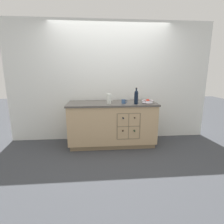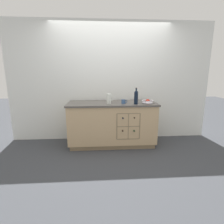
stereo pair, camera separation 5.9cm
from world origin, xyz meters
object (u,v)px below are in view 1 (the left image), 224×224
object	(u,v)px
ceramic_mug	(124,102)
fruit_bowl	(148,101)
standing_wine_bottle	(136,97)
white_pitcher	(109,98)

from	to	relation	value
ceramic_mug	fruit_bowl	bearing A→B (deg)	0.45
standing_wine_bottle	fruit_bowl	bearing A→B (deg)	18.04
fruit_bowl	white_pitcher	xyz separation A→B (m)	(-0.76, 0.03, 0.06)
fruit_bowl	standing_wine_bottle	distance (m)	0.28
ceramic_mug	standing_wine_bottle	bearing A→B (deg)	-18.89
standing_wine_bottle	white_pitcher	bearing A→B (deg)	168.08
ceramic_mug	standing_wine_bottle	size ratio (longest dim) A/B	0.36
fruit_bowl	ceramic_mug	world-z (taller)	fruit_bowl
fruit_bowl	white_pitcher	size ratio (longest dim) A/B	1.23
fruit_bowl	white_pitcher	bearing A→B (deg)	178.03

